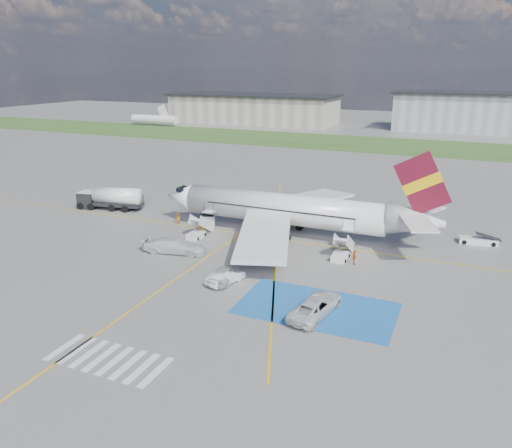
% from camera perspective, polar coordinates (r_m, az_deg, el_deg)
% --- Properties ---
extents(ground, '(400.00, 400.00, 0.00)m').
position_cam_1_polar(ground, '(52.34, -2.37, -5.73)').
color(ground, '#60605E').
rests_on(ground, ground).
extents(grass_strip, '(400.00, 30.00, 0.01)m').
position_cam_1_polar(grass_strip, '(141.28, 14.79, 8.71)').
color(grass_strip, '#2D4C1E').
rests_on(grass_strip, ground).
extents(taxiway_line_main, '(120.00, 0.20, 0.01)m').
position_cam_1_polar(taxiway_line_main, '(62.60, 2.40, -1.70)').
color(taxiway_line_main, gold).
rests_on(taxiway_line_main, ground).
extents(taxiway_line_cross, '(0.20, 60.00, 0.01)m').
position_cam_1_polar(taxiway_line_cross, '(47.03, -13.35, -9.07)').
color(taxiway_line_cross, gold).
rests_on(taxiway_line_cross, ground).
extents(taxiway_line_diag, '(20.71, 56.45, 0.01)m').
position_cam_1_polar(taxiway_line_diag, '(62.60, 2.40, -1.70)').
color(taxiway_line_diag, gold).
rests_on(taxiway_line_diag, ground).
extents(staging_box, '(14.00, 8.00, 0.01)m').
position_cam_1_polar(staging_box, '(45.70, 6.92, -9.51)').
color(staging_box, '#1A5AA1').
rests_on(staging_box, ground).
extents(crosswalk, '(9.00, 4.00, 0.01)m').
position_cam_1_polar(crosswalk, '(39.86, -16.52, -14.59)').
color(crosswalk, silver).
rests_on(crosswalk, ground).
extents(terminal_west, '(60.00, 22.00, 10.00)m').
position_cam_1_polar(terminal_west, '(189.77, -0.28, 12.98)').
color(terminal_west, gray).
rests_on(terminal_west, ground).
extents(terminal_centre, '(48.00, 18.00, 12.00)m').
position_cam_1_polar(terminal_centre, '(178.76, 23.53, 11.58)').
color(terminal_centre, gray).
rests_on(terminal_centre, ground).
extents(airliner, '(36.81, 32.95, 11.92)m').
position_cam_1_polar(airliner, '(62.86, 4.38, 1.59)').
color(airliner, silver).
rests_on(airliner, ground).
extents(airstairs_fwd, '(1.90, 5.20, 3.60)m').
position_cam_1_polar(airstairs_fwd, '(63.49, -6.70, -0.94)').
color(airstairs_fwd, silver).
rests_on(airstairs_fwd, ground).
extents(airstairs_aft, '(1.90, 5.20, 3.60)m').
position_cam_1_polar(airstairs_aft, '(56.94, 9.69, -3.31)').
color(airstairs_aft, silver).
rests_on(airstairs_aft, ground).
extents(fuel_tanker, '(10.13, 4.49, 3.35)m').
position_cam_1_polar(fuel_tanker, '(78.16, -16.27, 2.64)').
color(fuel_tanker, black).
rests_on(fuel_tanker, ground).
extents(gpu_cart, '(2.03, 1.66, 1.47)m').
position_cam_1_polar(gpu_cart, '(67.83, -5.47, 0.37)').
color(gpu_cart, silver).
rests_on(gpu_cart, ground).
extents(belt_loader, '(4.86, 2.35, 1.41)m').
position_cam_1_polar(belt_loader, '(66.53, 24.07, -1.78)').
color(belt_loader, silver).
rests_on(belt_loader, ground).
extents(car_silver_a, '(2.24, 4.93, 1.64)m').
position_cam_1_polar(car_silver_a, '(50.36, -3.64, -5.71)').
color(car_silver_a, '#ACAEB3').
rests_on(car_silver_a, ground).
extents(car_silver_b, '(2.78, 4.58, 1.43)m').
position_cam_1_polar(car_silver_b, '(49.95, -3.49, -6.04)').
color(car_silver_b, '#BBBDC3').
rests_on(car_silver_b, ground).
extents(van_white_a, '(3.30, 5.80, 2.06)m').
position_cam_1_polar(van_white_a, '(44.24, 6.86, -8.99)').
color(van_white_a, silver).
rests_on(van_white_a, ground).
extents(van_white_b, '(5.91, 3.30, 2.19)m').
position_cam_1_polar(van_white_b, '(58.40, -9.30, -2.25)').
color(van_white_b, silver).
rests_on(van_white_b, ground).
extents(crew_fwd, '(0.70, 0.63, 1.60)m').
position_cam_1_polar(crew_fwd, '(64.18, -6.19, -0.54)').
color(crew_fwd, orange).
rests_on(crew_fwd, ground).
extents(crew_nose, '(0.86, 0.96, 1.64)m').
position_cam_1_polar(crew_nose, '(68.82, -8.95, 0.63)').
color(crew_nose, orange).
rests_on(crew_nose, ground).
extents(crew_aft, '(0.69, 1.02, 1.61)m').
position_cam_1_polar(crew_aft, '(55.48, 11.18, -3.77)').
color(crew_aft, '#E5590C').
rests_on(crew_aft, ground).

